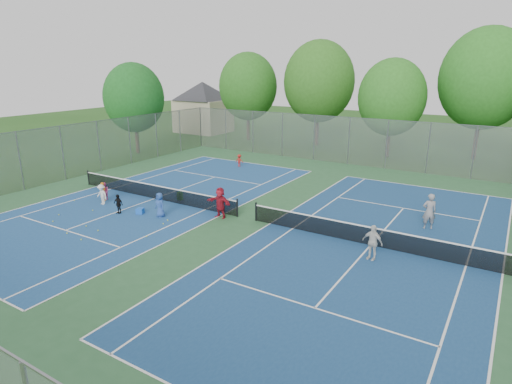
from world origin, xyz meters
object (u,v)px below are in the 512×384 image
at_px(net_left, 154,192).
at_px(net_right, 371,237).
at_px(instructor, 429,211).
at_px(ball_crate, 140,211).
at_px(ball_hopper, 180,196).

xyz_separation_m(net_left, net_right, (14.00, 0.00, 0.00)).
bearing_deg(instructor, net_left, -13.22).
relative_size(net_left, ball_crate, 33.06).
bearing_deg(ball_hopper, ball_crate, -93.93).
distance_m(net_left, instructor, 16.28).
xyz_separation_m(net_left, ball_hopper, (1.57, 0.66, -0.18)).
bearing_deg(ball_crate, net_left, 118.28).
relative_size(net_left, ball_hopper, 23.46).
height_order(ball_hopper, instructor, instructor).
height_order(net_left, instructor, instructor).
height_order(net_right, instructor, instructor).
height_order(net_left, ball_crate, net_left).
distance_m(net_left, ball_hopper, 1.71).
distance_m(ball_crate, ball_hopper, 3.18).
relative_size(ball_crate, ball_hopper, 0.71).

